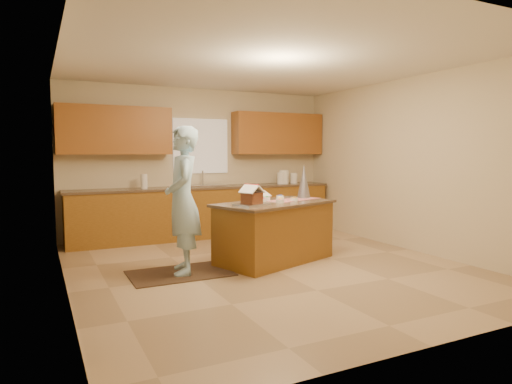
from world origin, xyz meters
TOP-DOWN VIEW (x-y plane):
  - floor at (0.00, 0.00)m, footprint 5.50×5.50m
  - ceiling at (0.00, 0.00)m, footprint 5.50×5.50m
  - wall_back at (0.00, 2.75)m, footprint 5.50×5.50m
  - wall_front at (0.00, -2.75)m, footprint 5.50×5.50m
  - wall_left at (-2.50, 0.00)m, footprint 5.50×5.50m
  - wall_right at (2.50, 0.00)m, footprint 5.50×5.50m
  - stone_accent at (-2.48, -0.80)m, footprint 0.00×2.50m
  - window_curtain at (0.00, 2.72)m, footprint 1.05×0.03m
  - back_counter_base at (0.00, 2.45)m, footprint 4.80×0.60m
  - back_counter_top at (0.00, 2.45)m, footprint 4.85×0.63m
  - upper_cabinet_left at (-1.55, 2.57)m, footprint 1.85×0.35m
  - upper_cabinet_right at (1.55, 2.57)m, footprint 1.85×0.35m
  - sink at (0.00, 2.45)m, footprint 0.70×0.45m
  - faucet at (0.00, 2.63)m, footprint 0.03×0.03m
  - island_base at (0.22, 0.26)m, footprint 1.83×1.33m
  - island_top at (0.22, 0.26)m, footprint 1.92×1.42m
  - table_runner at (0.61, 0.40)m, footprint 0.97×0.62m
  - baking_tray at (-0.23, 0.05)m, footprint 0.50×0.43m
  - cookbook at (0.24, 0.64)m, footprint 0.24×0.22m
  - tinsel_tree at (0.88, 0.55)m, footprint 0.26×0.26m
  - rug at (-1.17, 0.21)m, footprint 1.26×0.82m
  - boy at (-1.12, 0.21)m, footprint 0.58×0.75m
  - canister_a at (1.56, 2.45)m, footprint 0.16×0.16m
  - canister_b at (1.62, 2.45)m, footprint 0.18×0.18m
  - canister_c at (1.85, 2.45)m, footprint 0.14×0.14m
  - paper_towel at (-1.12, 2.45)m, footprint 0.11×0.11m
  - gingerbread_house at (-0.23, 0.05)m, footprint 0.32×0.33m
  - candy_bowls at (0.28, 0.38)m, footprint 0.70×0.59m

SIDE VIEW (x-z plane):
  - floor at x=0.00m, z-range 0.00..0.00m
  - rug at x=-1.17m, z-range 0.00..0.01m
  - island_base at x=0.22m, z-range 0.00..0.80m
  - back_counter_base at x=0.00m, z-range 0.00..0.88m
  - island_top at x=0.22m, z-range 0.80..0.84m
  - table_runner at x=0.61m, z-range 0.84..0.85m
  - baking_tray at x=-0.23m, z-range 0.84..0.86m
  - candy_bowls at x=0.28m, z-range 0.84..0.89m
  - sink at x=0.00m, z-range 0.83..0.95m
  - back_counter_top at x=0.00m, z-range 0.88..0.92m
  - cookbook at x=0.24m, z-range 0.88..0.97m
  - boy at x=-1.12m, z-range 0.01..1.86m
  - gingerbread_house at x=-0.23m, z-range 0.83..1.09m
  - canister_c at x=1.85m, z-range 0.92..1.13m
  - canister_a at x=1.56m, z-range 0.92..1.15m
  - paper_towel at x=-1.12m, z-range 0.92..1.17m
  - canister_b at x=1.62m, z-range 0.92..1.19m
  - faucet at x=0.00m, z-range 0.92..1.20m
  - tinsel_tree at x=0.88m, z-range 0.84..1.34m
  - stone_accent at x=-2.48m, z-range 0.00..2.50m
  - wall_back at x=0.00m, z-range 1.35..1.35m
  - wall_front at x=0.00m, z-range 1.35..1.35m
  - wall_left at x=-2.50m, z-range 1.35..1.35m
  - wall_right at x=2.50m, z-range 1.35..1.35m
  - window_curtain at x=0.00m, z-range 1.15..2.15m
  - upper_cabinet_left at x=-1.55m, z-range 1.50..2.30m
  - upper_cabinet_right at x=1.55m, z-range 1.50..2.30m
  - ceiling at x=0.00m, z-range 2.70..2.70m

